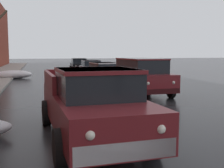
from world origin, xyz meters
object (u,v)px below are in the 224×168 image
Objects in this scene: pickup_truck_maroon_approaching_near_lane at (91,103)px; suv_maroon_parked_kerbside_close at (141,75)px; sedan_black_queued_behind_truck at (79,64)px; sedan_white_parked_kerbside_mid at (105,72)px; sedan_grey_parked_far_down_block at (91,68)px.

suv_maroon_parked_kerbside_close is at bearing 60.37° from pickup_truck_maroon_approaching_near_lane.
sedan_black_queued_behind_truck is at bearing 90.97° from suv_maroon_parked_kerbside_close.
suv_maroon_parked_kerbside_close reaches higher than sedan_white_parked_kerbside_mid.
pickup_truck_maroon_approaching_near_lane reaches higher than sedan_grey_parked_far_down_block.
suv_maroon_parked_kerbside_close is 11.99m from sedan_grey_parked_far_down_block.
sedan_grey_parked_far_down_block is 7.17m from sedan_black_queued_behind_truck.
pickup_truck_maroon_approaching_near_lane is at bearing -104.76° from sedan_white_parked_kerbside_mid.
sedan_grey_parked_far_down_block is (-0.28, 11.99, -0.24)m from suv_maroon_parked_kerbside_close.
sedan_white_parked_kerbside_mid is (3.25, 12.35, -0.13)m from pickup_truck_maroon_approaching_near_lane.
suv_maroon_parked_kerbside_close is at bearing -88.66° from sedan_grey_parked_far_down_block.
suv_maroon_parked_kerbside_close is 1.03× the size of sedan_white_parked_kerbside_mid.
suv_maroon_parked_kerbside_close is (3.74, 6.58, 0.11)m from pickup_truck_maroon_approaching_near_lane.
sedan_white_parked_kerbside_mid is 6.22m from sedan_grey_parked_far_down_block.
sedan_black_queued_behind_truck is at bearing 90.36° from sedan_grey_parked_far_down_block.
sedan_white_parked_kerbside_mid is at bearing 75.24° from pickup_truck_maroon_approaching_near_lane.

